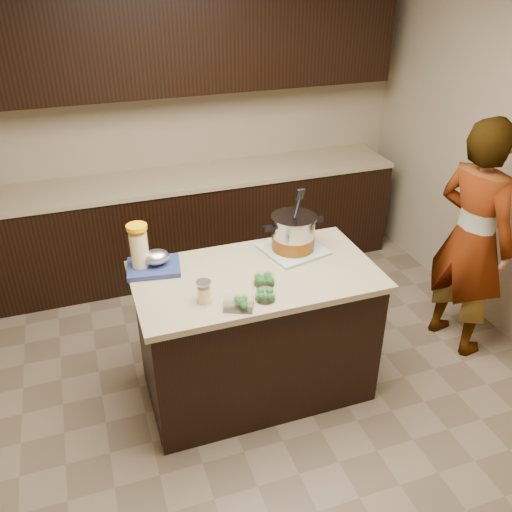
{
  "coord_description": "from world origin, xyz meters",
  "views": [
    {
      "loc": [
        -0.9,
        -2.61,
        2.6
      ],
      "look_at": [
        0.0,
        0.0,
        1.02
      ],
      "focal_mm": 38.0,
      "sensor_mm": 36.0,
      "label": 1
    }
  ],
  "objects": [
    {
      "name": "island",
      "position": [
        0.0,
        0.0,
        0.45
      ],
      "size": [
        1.46,
        0.81,
        0.9
      ],
      "color": "black",
      "rests_on": "ground"
    },
    {
      "name": "mason_jar",
      "position": [
        -0.36,
        -0.18,
        0.96
      ],
      "size": [
        0.11,
        0.11,
        0.14
      ],
      "rotation": [
        0.0,
        0.0,
        -0.33
      ],
      "color": "#FAE499",
      "rests_on": "island"
    },
    {
      "name": "broccoli_tub_rect",
      "position": [
        -0.21,
        -0.31,
        0.93
      ],
      "size": [
        0.19,
        0.17,
        0.06
      ],
      "rotation": [
        0.0,
        0.0,
        -0.42
      ],
      "color": "silver",
      "rests_on": "island"
    },
    {
      "name": "person",
      "position": [
        1.57,
        0.01,
        0.85
      ],
      "size": [
        0.52,
        0.69,
        1.71
      ],
      "primitive_type": "imported",
      "rotation": [
        0.0,
        0.0,
        1.77
      ],
      "color": "gray",
      "rests_on": "ground"
    },
    {
      "name": "ground_plane",
      "position": [
        0.0,
        0.0,
        0.0
      ],
      "size": [
        4.0,
        4.0,
        0.0
      ],
      "primitive_type": "plane",
      "color": "brown",
      "rests_on": "ground"
    },
    {
      "name": "back_cabinets",
      "position": [
        0.0,
        1.74,
        0.94
      ],
      "size": [
        3.6,
        0.63,
        2.33
      ],
      "color": "black",
      "rests_on": "ground"
    },
    {
      "name": "dish_towel",
      "position": [
        0.31,
        0.19,
        0.91
      ],
      "size": [
        0.43,
        0.43,
        0.02
      ],
      "primitive_type": "cube",
      "rotation": [
        0.0,
        0.0,
        0.23
      ],
      "color": "#5F8D63",
      "rests_on": "island"
    },
    {
      "name": "stock_pot",
      "position": [
        0.31,
        0.19,
        1.02
      ],
      "size": [
        0.4,
        0.3,
        0.41
      ],
      "rotation": [
        0.0,
        0.0,
        0.03
      ],
      "color": "#B7B7BC",
      "rests_on": "dish_towel"
    },
    {
      "name": "room_shell",
      "position": [
        0.0,
        0.0,
        1.71
      ],
      "size": [
        4.04,
        4.04,
        2.72
      ],
      "color": "tan",
      "rests_on": "ground"
    },
    {
      "name": "lemonade_pitcher",
      "position": [
        -0.64,
        0.27,
        1.04
      ],
      "size": [
        0.14,
        0.14,
        0.3
      ],
      "rotation": [
        0.0,
        0.0,
        0.13
      ],
      "color": "#FAE499",
      "rests_on": "island"
    },
    {
      "name": "broccoli_tub_right",
      "position": [
        -0.04,
        -0.28,
        0.92
      ],
      "size": [
        0.13,
        0.13,
        0.05
      ],
      "rotation": [
        0.0,
        0.0,
        0.19
      ],
      "color": "silver",
      "rests_on": "island"
    },
    {
      "name": "broccoli_tub_left",
      "position": [
        0.01,
        -0.13,
        0.93
      ],
      "size": [
        0.16,
        0.16,
        0.06
      ],
      "rotation": [
        0.0,
        0.0,
        0.38
      ],
      "color": "silver",
      "rests_on": "island"
    },
    {
      "name": "blue_tray",
      "position": [
        -0.56,
        0.24,
        0.94
      ],
      "size": [
        0.35,
        0.29,
        0.12
      ],
      "rotation": [
        0.0,
        0.0,
        -0.14
      ],
      "color": "navy",
      "rests_on": "island"
    }
  ]
}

